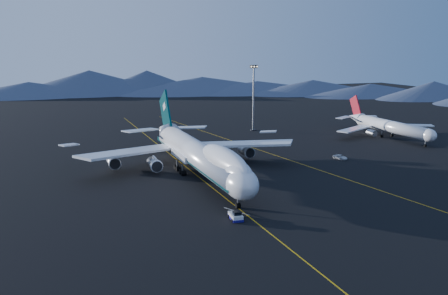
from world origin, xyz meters
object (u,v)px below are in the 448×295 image
object	(u,v)px
second_jet	(388,126)
floodlight_mast	(253,98)
service_van	(340,157)
pushback_tug	(236,217)
boeing_747	(198,154)

from	to	relation	value
second_jet	floodlight_mast	bearing A→B (deg)	144.42
second_jet	service_van	bearing A→B (deg)	-144.00
pushback_tug	floodlight_mast	world-z (taller)	floodlight_mast
boeing_747	second_jet	distance (m)	85.40
pushback_tug	second_jet	bearing A→B (deg)	42.00
boeing_747	pushback_tug	xyz separation A→B (m)	(-3.00, -32.70, -5.25)
second_jet	floodlight_mast	world-z (taller)	floodlight_mast
boeing_747	service_van	bearing A→B (deg)	5.18
boeing_747	pushback_tug	bearing A→B (deg)	-95.24
pushback_tug	service_van	distance (m)	60.15
pushback_tug	second_jet	distance (m)	103.50
boeing_747	service_van	world-z (taller)	boeing_747
pushback_tug	service_van	world-z (taller)	pushback_tug
service_van	pushback_tug	bearing A→B (deg)	-155.25
second_jet	floodlight_mast	xyz separation A→B (m)	(-39.40, 30.38, 8.68)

